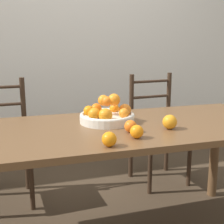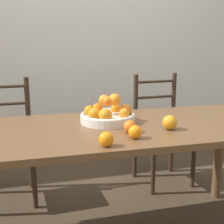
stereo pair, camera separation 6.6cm
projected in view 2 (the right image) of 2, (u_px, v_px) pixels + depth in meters
The scene contains 9 objects.
wall_back at pixel (78, 33), 3.08m from camera, with size 8.00×0.06×2.60m.
dining_table at pixel (121, 141), 1.82m from camera, with size 1.95×0.82×0.74m.
fruit_bowl at pixel (108, 115), 1.87m from camera, with size 0.33×0.33×0.17m.
orange_loose_0 at pixel (106, 139), 1.44m from camera, with size 0.07×0.07×0.07m.
orange_loose_1 at pixel (170, 122), 1.72m from camera, with size 0.08×0.08×0.08m.
orange_loose_2 at pixel (135, 132), 1.56m from camera, with size 0.07×0.07×0.07m.
orange_loose_3 at pixel (130, 126), 1.67m from camera, with size 0.07×0.07×0.07m.
chair_left at pixel (5, 143), 2.39m from camera, with size 0.44×0.42×0.94m.
chair_right at pixel (162, 131), 2.71m from camera, with size 0.45×0.44×0.94m.
Camera 2 is at (-0.50, -1.67, 1.21)m, focal length 50.00 mm.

